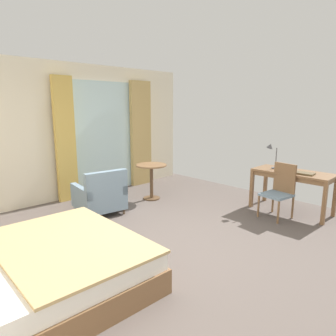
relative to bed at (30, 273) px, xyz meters
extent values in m
cube|color=#564C47|center=(1.84, -0.09, -0.31)|extent=(6.64, 6.68, 0.10)
cube|color=beige|center=(1.84, 3.00, 1.13)|extent=(6.24, 0.12, 2.78)
cube|color=silver|center=(2.77, 2.92, 0.96)|extent=(1.50, 0.02, 2.45)
cube|color=tan|center=(1.80, 2.82, 0.99)|extent=(0.41, 0.10, 2.50)
cube|color=tan|center=(3.73, 2.82, 0.99)|extent=(0.57, 0.10, 2.50)
cube|color=brown|center=(0.08, 0.00, -0.13)|extent=(2.08, 1.91, 0.27)
cube|color=white|center=(0.08, 0.00, 0.10)|extent=(2.01, 1.85, 0.18)
cube|color=tan|center=(0.41, -0.01, 0.21)|extent=(1.38, 1.87, 0.03)
cube|color=brown|center=(4.43, -0.69, 0.48)|extent=(0.64, 1.38, 0.04)
cube|color=brown|center=(4.43, -0.69, 0.42)|extent=(0.59, 1.31, 0.08)
cube|color=brown|center=(4.72, -1.34, 0.10)|extent=(0.06, 0.06, 0.72)
cube|color=brown|center=(4.69, -0.03, 0.10)|extent=(0.06, 0.06, 0.72)
cube|color=brown|center=(4.17, -1.35, 0.10)|extent=(0.06, 0.06, 0.72)
cube|color=brown|center=(4.14, -0.04, 0.10)|extent=(0.06, 0.06, 0.72)
cube|color=gray|center=(3.92, -0.65, 0.15)|extent=(0.51, 0.49, 0.04)
cube|color=brown|center=(4.13, -0.67, 0.42)|extent=(0.09, 0.42, 0.51)
cylinder|color=brown|center=(3.74, -0.42, -0.07)|extent=(0.04, 0.04, 0.39)
cylinder|color=brown|center=(3.69, -0.81, -0.07)|extent=(0.04, 0.04, 0.39)
cylinder|color=brown|center=(4.16, -0.48, -0.07)|extent=(0.04, 0.04, 0.39)
cylinder|color=brown|center=(4.10, -0.87, -0.07)|extent=(0.04, 0.04, 0.39)
cylinder|color=#4C4C51|center=(4.44, -0.34, 0.50)|extent=(0.15, 0.15, 0.02)
cylinder|color=#4C4C51|center=(4.44, -0.34, 0.70)|extent=(0.02, 0.02, 0.38)
cone|color=#4C4C51|center=(4.42, -0.22, 0.92)|extent=(0.13, 0.14, 0.12)
cube|color=brown|center=(4.34, -0.92, 0.51)|extent=(0.23, 0.34, 0.03)
cube|color=gray|center=(1.85, 1.71, -0.03)|extent=(0.85, 0.89, 0.27)
cube|color=gray|center=(1.81, 1.38, 0.34)|extent=(0.77, 0.22, 0.46)
cube|color=gray|center=(2.17, 1.67, 0.19)|extent=(0.20, 0.80, 0.16)
cube|color=gray|center=(1.52, 1.76, 0.19)|extent=(0.20, 0.80, 0.16)
cylinder|color=#4C3D2D|center=(2.21, 2.01, -0.21)|extent=(0.04, 0.04, 0.10)
cylinder|color=#4C3D2D|center=(1.58, 2.09, -0.21)|extent=(0.04, 0.04, 0.10)
cylinder|color=#4C3D2D|center=(2.12, 1.34, -0.21)|extent=(0.04, 0.04, 0.10)
cylinder|color=#4C3D2D|center=(1.49, 1.42, -0.21)|extent=(0.04, 0.04, 0.10)
cylinder|color=brown|center=(3.09, 1.69, 0.46)|extent=(0.63, 0.63, 0.03)
cylinder|color=brown|center=(3.09, 1.69, 0.09)|extent=(0.07, 0.07, 0.70)
cylinder|color=brown|center=(3.09, 1.69, -0.25)|extent=(0.35, 0.35, 0.02)
camera|label=1|loc=(-0.93, -2.98, 1.65)|focal=32.47mm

